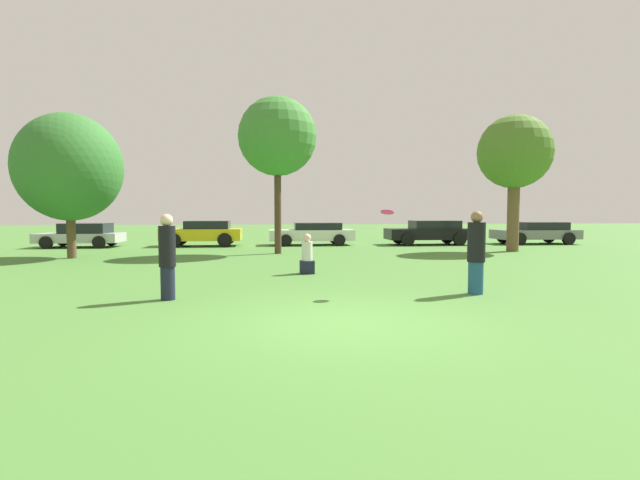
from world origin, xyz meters
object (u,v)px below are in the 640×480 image
Objects in this scene: tree_0 at (69,167)px; parked_car_silver at (82,235)px; parked_car_yellow at (203,232)px; parked_car_black at (430,232)px; tree_2 at (515,153)px; parked_car_grey at (537,232)px; parked_car_white at (313,233)px; bystander_sitting at (307,257)px; frisbee at (387,212)px; tree_1 at (277,137)px; person_catcher at (476,252)px; person_thrower at (167,256)px.

tree_0 reaches higher than parked_car_silver.
parked_car_black is at bearing 178.73° from parked_car_yellow.
parked_car_silver is 5.89m from parked_car_yellow.
tree_2 reaches higher than parked_car_yellow.
parked_car_white is at bearing -2.20° from parked_car_grey.
tree_0 is at bearing 147.15° from bystander_sitting.
frisbee is 0.05× the size of tree_2.
parked_car_yellow reaches higher than parked_car_white.
frisbee is 0.04× the size of tree_1.
parked_car_grey is (23.90, -0.31, 0.02)m from parked_car_silver.
tree_1 is 1.09× the size of tree_2.
person_thrower is at bearing -0.00° from person_catcher.
tree_2 reaches higher than person_catcher.
tree_1 is at bearing 7.96° from tree_0.
person_thrower is 0.26× the size of tree_1.
person_catcher is at bearing 97.81° from parked_car_white.
frisbee reaches higher than person_catcher.
tree_1 reaches higher than parked_car_white.
parked_car_white is (1.97, 5.00, -4.23)m from tree_1.
parked_car_silver reaches higher than bystander_sitting.
tree_2 reaches higher than parked_car_black.
parked_car_grey is at bearing 179.75° from parked_car_silver.
person_catcher reaches higher than parked_car_grey.
bystander_sitting is at bearing 55.94° from parked_car_black.
frisbee reaches higher than parked_car_black.
person_catcher is 4.97m from bystander_sitting.
person_thrower is at bearing -141.83° from tree_2.
parked_car_white is 6.29m from parked_car_black.
parked_car_white is at bearing 68.49° from tree_1.
parked_car_yellow is 5.68m from parked_car_white.
parked_car_grey is at bearing 13.98° from tree_0.
parked_car_yellow is 0.89× the size of parked_car_black.
tree_1 is at bearing 128.08° from parked_car_yellow.
parked_car_black is at bearing 175.48° from parked_car_white.
parked_car_silver is (-10.25, 11.29, 0.14)m from bystander_sitting.
bystander_sitting is at bearing 50.18° from person_thrower.
tree_1 reaches higher than person_catcher.
parked_car_white is (5.68, 0.18, -0.07)m from parked_car_yellow.
tree_0 reaches higher than person_thrower.
frisbee is at bearing 128.60° from parked_car_silver.
frisbee is 18.88m from parked_car_silver.
bystander_sitting is at bearing 111.38° from frisbee.
tree_1 is (2.45, 10.21, 3.99)m from person_thrower.
frisbee is 13.31m from tree_2.
person_thrower is 0.38× the size of parked_car_white.
person_catcher is 15.13m from tree_0.
tree_0 is (-8.48, 5.47, 2.94)m from bystander_sitting.
parked_car_yellow is at bearing 127.59° from tree_1.
person_catcher is at bearing 132.53° from parked_car_silver.
bystander_sitting is at bearing 132.71° from parked_car_silver.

